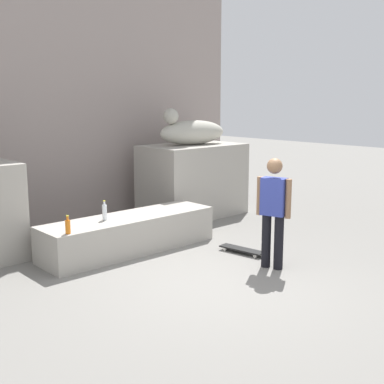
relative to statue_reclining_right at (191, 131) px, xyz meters
name	(u,v)px	position (x,y,z in m)	size (l,w,h in m)	color
ground_plane	(210,281)	(-2.52, -3.18, -1.83)	(40.00, 40.00, 0.00)	slate
facade_wall	(45,53)	(-2.52, 1.50, 1.58)	(9.24, 0.60, 6.82)	gray
pedestal_right	(193,180)	(0.04, 0.00, -1.06)	(2.17, 1.32, 1.55)	#A39E93
statue_reclining_right	(191,131)	(0.00, 0.00, 0.00)	(1.66, 0.76, 0.78)	#B4B1A2
ledge_block	(130,233)	(-2.52, -1.24, -1.53)	(3.07, 0.85, 0.60)	#A39E93
skater	(273,208)	(-1.44, -3.41, -0.91)	(0.29, 0.52, 1.67)	black
skateboard	(242,249)	(-1.24, -2.62, -1.77)	(0.31, 0.82, 0.08)	black
bottle_clear	(105,212)	(-2.97, -1.20, -1.10)	(0.08, 0.08, 0.32)	silver
bottle_orange	(68,226)	(-3.82, -1.56, -1.12)	(0.08, 0.08, 0.27)	orange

